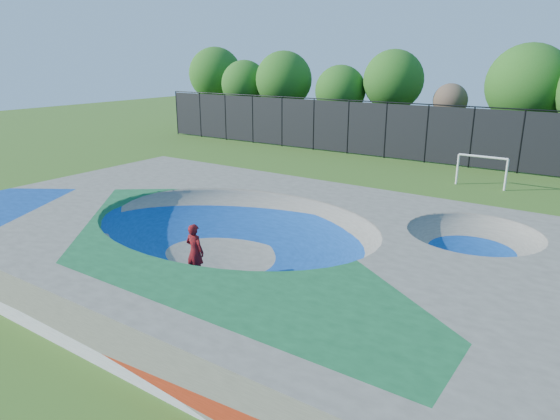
# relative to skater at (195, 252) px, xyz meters

# --- Properties ---
(ground) EXTENTS (120.00, 120.00, 0.00)m
(ground) POSITION_rel_skater_xyz_m (-0.04, 2.02, -0.95)
(ground) COLOR #305617
(ground) RESTS_ON ground
(skate_deck) EXTENTS (22.00, 14.00, 1.50)m
(skate_deck) POSITION_rel_skater_xyz_m (-0.04, 2.02, -0.20)
(skate_deck) COLOR gray
(skate_deck) RESTS_ON ground
(skater) EXTENTS (0.71, 0.47, 1.91)m
(skater) POSITION_rel_skater_xyz_m (0.00, 0.00, 0.00)
(skater) COLOR #BA0E11
(skater) RESTS_ON ground
(skateboard) EXTENTS (0.80, 0.29, 0.05)m
(skateboard) POSITION_rel_skater_xyz_m (0.00, 0.00, -0.93)
(skateboard) COLOR black
(skateboard) RESTS_ON ground
(soccer_goal) EXTENTS (2.74, 0.12, 1.81)m
(soccer_goal) POSITION_rel_skater_xyz_m (4.85, 18.01, 0.30)
(soccer_goal) COLOR white
(soccer_goal) RESTS_ON ground
(fence) EXTENTS (48.09, 0.09, 4.04)m
(fence) POSITION_rel_skater_xyz_m (-0.04, 23.02, 1.14)
(fence) COLOR black
(fence) RESTS_ON ground
(treeline) EXTENTS (53.36, 7.23, 8.32)m
(treeline) POSITION_rel_skater_xyz_m (2.08, 27.80, 4.14)
(treeline) COLOR #3F311F
(treeline) RESTS_ON ground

